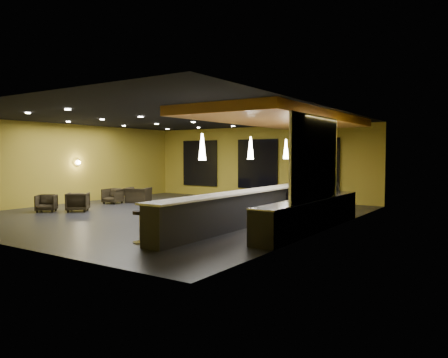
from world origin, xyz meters
The scene contains 34 objects.
floor centered at (0.00, 0.00, -0.05)m, with size 12.00×13.00×0.10m, color black.
ceiling centered at (0.00, 0.00, 3.55)m, with size 12.00×13.00×0.10m, color black.
wall_back centered at (0.00, 6.55, 1.75)m, with size 12.00×0.10×3.50m, color #A08A24.
wall_left centered at (-6.05, 0.00, 1.75)m, with size 0.10×13.00×3.50m, color #A08A24.
wall_right centered at (6.05, 0.00, 1.75)m, with size 0.10×13.00×3.50m, color #A08A24.
wood_soffit centered at (4.00, 1.00, 3.36)m, with size 3.60×8.00×0.28m, color #AA6E31.
window_left centered at (-3.50, 6.44, 1.70)m, with size 2.20×0.06×2.40m, color black.
window_center centered at (0.00, 6.44, 1.70)m, with size 2.20×0.06×2.40m, color black.
window_right centered at (3.00, 6.44, 1.70)m, with size 2.20×0.06×2.40m, color black.
tile_backsplash centered at (5.96, -1.00, 2.00)m, with size 0.06×3.20×2.40m, color white.
bar_counter centered at (3.65, -1.00, 0.50)m, with size 0.60×8.00×1.00m, color black.
bar_top centered at (3.65, -1.00, 1.02)m, with size 0.78×8.10×0.05m, color white.
prep_counter centered at (5.65, -0.50, 0.43)m, with size 0.70×6.00×0.86m, color black.
prep_top centered at (5.65, -0.50, 0.89)m, with size 0.72×6.00×0.03m, color silver.
wall_shelf_lower centered at (5.82, -1.20, 1.60)m, with size 0.30×1.50×0.03m, color silver.
wall_shelf_upper centered at (5.82, -1.20, 2.05)m, with size 0.30×1.50×0.03m, color silver.
column centered at (3.65, 3.60, 1.75)m, with size 0.60×0.60×3.50m, color brown.
wall_sconce centered at (-5.88, 0.50, 1.80)m, with size 0.22×0.22×0.22m, color #FFE5B2.
pendant_0 centered at (3.65, -3.00, 2.35)m, with size 0.20×0.20×0.70m, color white.
pendant_1 centered at (3.65, -0.50, 2.35)m, with size 0.20×0.20×0.70m, color white.
pendant_2 centered at (3.65, 2.00, 2.35)m, with size 0.20×0.20×0.70m, color white.
staff_a centered at (4.20, 1.47, 0.76)m, with size 0.55×0.36×1.52m, color black.
staff_b centered at (4.97, 1.94, 0.89)m, with size 0.87×0.68×1.79m, color black.
staff_c centered at (5.25, 2.04, 0.85)m, with size 0.83×0.54×1.70m, color black.
armchair_a centered at (-4.21, -2.26, 0.32)m, with size 0.69×0.71×0.65m, color black.
armchair_b centered at (-3.30, -1.54, 0.36)m, with size 0.77×0.79×0.72m, color black.
armchair_c centered at (-4.24, 1.04, 0.33)m, with size 0.71×0.73×0.67m, color black.
armchair_d centered at (-3.64, 1.97, 0.33)m, with size 1.03×0.90×0.67m, color black.
bar_stool_0 centered at (2.91, -4.53, 0.50)m, with size 0.40×0.40×0.79m.
bar_stool_1 centered at (2.78, -2.94, 0.53)m, with size 0.42×0.42×0.82m.
bar_stool_2 centered at (2.92, -1.59, 0.47)m, with size 0.37×0.37×0.74m.
bar_stool_3 centered at (2.82, -0.24, 0.46)m, with size 0.36×0.36×0.71m.
bar_stool_4 centered at (2.94, 0.89, 0.53)m, with size 0.42×0.42×0.82m.
bar_stool_5 centered at (2.72, 2.33, 0.51)m, with size 0.41×0.41×0.80m.
Camera 1 is at (10.43, -12.15, 2.14)m, focal length 35.00 mm.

